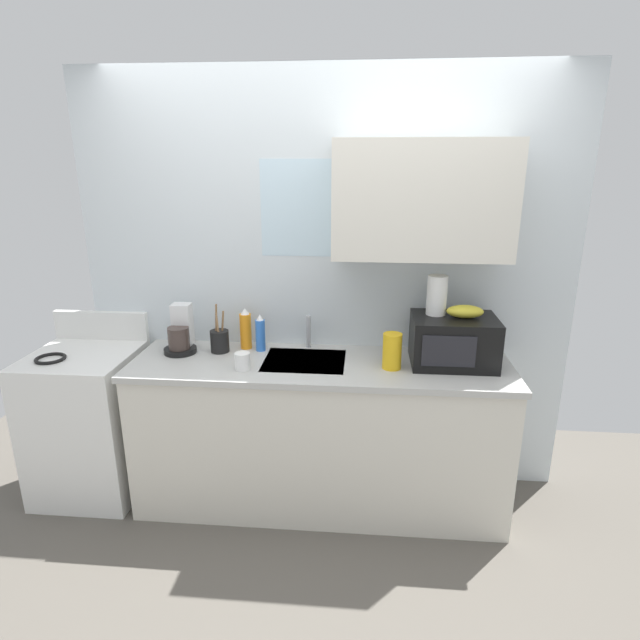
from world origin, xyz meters
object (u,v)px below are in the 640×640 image
microwave (453,341)px  utensil_crock (220,340)px  banana_bunch (465,311)px  dish_soap_bottle_orange (246,329)px  stove_range (90,421)px  dish_soap_bottle_blue (260,334)px  paper_towel_roll (437,295)px  coffee_maker (181,334)px  mug_white (242,361)px  cereal_canister (392,351)px

microwave → utensil_crock: size_ratio=1.56×
banana_bunch → dish_soap_bottle_orange: (-1.26, 0.14, -0.19)m
dish_soap_bottle_orange → utensil_crock: 0.17m
stove_range → dish_soap_bottle_blue: (1.05, 0.16, 0.55)m
microwave → dish_soap_bottle_orange: (-1.20, 0.15, -0.02)m
microwave → banana_bunch: size_ratio=2.30×
banana_bunch → paper_towel_roll: (-0.15, 0.05, 0.08)m
dish_soap_bottle_blue → coffee_maker: bearing=-173.6°
dish_soap_bottle_orange → coffee_maker: bearing=-167.0°
coffee_maker → dish_soap_bottle_orange: coffee_maker is taller
dish_soap_bottle_orange → mug_white: size_ratio=2.63×
stove_range → dish_soap_bottle_orange: bearing=11.3°
banana_bunch → dish_soap_bottle_blue: (-1.16, 0.11, -0.20)m
microwave → mug_white: (-1.15, -0.19, -0.09)m
dish_soap_bottle_blue → utensil_crock: 0.24m
stove_range → coffee_maker: coffee_maker is taller
cereal_canister → utensil_crock: utensil_crock is taller
utensil_crock → banana_bunch: bearing=-2.9°
microwave → dish_soap_bottle_blue: bearing=174.2°
banana_bunch → dish_soap_bottle_blue: bearing=174.5°
banana_bunch → coffee_maker: banana_bunch is taller
banana_bunch → paper_towel_roll: paper_towel_roll is taller
coffee_maker → utensil_crock: (0.23, 0.01, -0.03)m
stove_range → utensil_crock: (0.81, 0.12, 0.51)m
dish_soap_bottle_blue → cereal_canister: 0.80m
coffee_maker → dish_soap_bottle_orange: bearing=13.0°
mug_white → stove_range: bearing=171.9°
microwave → coffee_maker: size_ratio=1.64×
paper_towel_roll → dish_soap_bottle_blue: 1.05m
stove_range → cereal_canister: cereal_canister is taller
dish_soap_bottle_blue → banana_bunch: bearing=-5.5°
microwave → paper_towel_roll: 0.27m
dish_soap_bottle_orange → cereal_canister: bearing=-15.7°
paper_towel_roll → dish_soap_bottle_orange: paper_towel_roll is taller
banana_bunch → dish_soap_bottle_orange: bearing=173.5°
coffee_maker → mug_white: (0.43, -0.25, -0.06)m
paper_towel_roll → utensil_crock: paper_towel_roll is taller
banana_bunch → dish_soap_bottle_orange: 1.28m
coffee_maker → mug_white: size_ratio=2.95×
banana_bunch → mug_white: size_ratio=2.11×
paper_towel_roll → dish_soap_bottle_blue: bearing=176.5°
stove_range → banana_bunch: bearing=1.2°
utensil_crock → microwave: bearing=-3.0°
banana_bunch → cereal_canister: banana_bunch is taller
banana_bunch → utensil_crock: bearing=177.1°
stove_range → mug_white: 1.13m
banana_bunch → mug_white: banana_bunch is taller
paper_towel_roll → coffee_maker: 1.50m
paper_towel_roll → utensil_crock: 1.28m
banana_bunch → microwave: bearing=-178.2°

